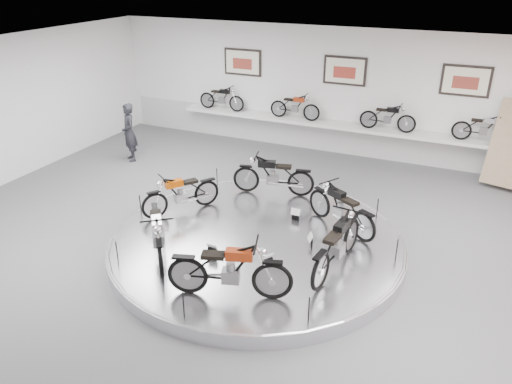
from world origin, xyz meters
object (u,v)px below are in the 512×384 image
at_px(bike_e, 229,269).
at_px(shelf, 339,126).
at_px(bike_d, 158,233).
at_px(visitor, 129,132).
at_px(bike_a, 341,208).
at_px(bike_f, 337,244).
at_px(display_platform, 257,243).
at_px(bike_c, 181,193).
at_px(bike_b, 273,175).

bearing_deg(bike_e, shelf, 75.16).
bearing_deg(bike_d, visitor, -175.55).
height_order(bike_a, bike_f, bike_f).
distance_m(bike_d, visitor, 6.53).
bearing_deg(shelf, visitor, -152.33).
xyz_separation_m(shelf, bike_f, (1.92, -6.89, -0.14)).
relative_size(shelf, bike_d, 5.93).
relative_size(display_platform, bike_d, 3.45).
bearing_deg(display_platform, bike_f, -14.48).
bearing_deg(bike_f, bike_d, 113.75).
height_order(bike_a, visitor, visitor).
height_order(bike_c, bike_e, bike_e).
bearing_deg(shelf, bike_f, -74.48).
xyz_separation_m(display_platform, bike_e, (0.42, -2.11, 0.71)).
bearing_deg(bike_b, bike_a, 139.48).
bearing_deg(bike_c, bike_f, 111.82).
relative_size(bike_a, bike_b, 0.98).
xyz_separation_m(bike_a, bike_b, (-2.07, 1.08, 0.01)).
distance_m(display_platform, bike_f, 2.10).
bearing_deg(display_platform, bike_b, 103.33).
relative_size(bike_b, visitor, 0.97).
relative_size(bike_d, bike_e, 0.97).
distance_m(bike_b, visitor, 5.45).
distance_m(bike_d, bike_e, 2.00).
height_order(shelf, bike_a, bike_a).
bearing_deg(visitor, shelf, 66.56).
xyz_separation_m(shelf, bike_d, (-1.49, -7.92, -0.15)).
height_order(bike_c, bike_d, bike_d).
relative_size(bike_d, bike_f, 0.98).
xyz_separation_m(bike_a, bike_d, (-3.03, -2.66, 0.03)).
relative_size(bike_c, bike_e, 0.88).
distance_m(bike_c, bike_f, 4.14).
bearing_deg(display_platform, visitor, 150.41).
xyz_separation_m(shelf, bike_e, (0.42, -8.51, -0.14)).
distance_m(shelf, bike_d, 8.06).
relative_size(display_platform, bike_c, 3.81).
xyz_separation_m(shelf, bike_a, (1.55, -5.26, -0.19)).
bearing_deg(shelf, bike_d, -100.62).
xyz_separation_m(bike_e, bike_f, (1.49, 1.62, -0.00)).
relative_size(display_platform, bike_a, 3.67).
height_order(bike_a, bike_e, bike_e).
distance_m(bike_b, bike_c, 2.44).
relative_size(display_platform, bike_f, 3.38).
xyz_separation_m(bike_c, bike_e, (2.56, -2.49, 0.07)).
bearing_deg(bike_d, bike_a, 93.68).
height_order(bike_b, bike_c, bike_b).
xyz_separation_m(bike_d, visitor, (-4.37, 4.85, 0.07)).
distance_m(bike_a, bike_b, 2.34).
xyz_separation_m(display_platform, bike_d, (-1.49, -1.52, 0.70)).
height_order(display_platform, bike_c, bike_c).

